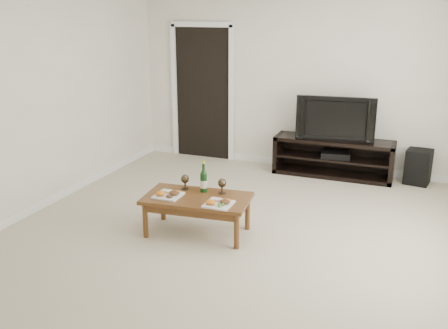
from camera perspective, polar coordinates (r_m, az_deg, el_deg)
The scene contains 13 objects.
floor at distance 5.29m, azimuth 1.33°, elevation -8.66°, with size 5.50×5.50×0.00m, color beige.
back_wall at distance 7.48m, azimuth 8.75°, elevation 9.38°, with size 5.00×0.04×2.60m, color white.
doorway at distance 7.97m, azimuth -2.43°, elevation 8.04°, with size 0.90×0.02×2.05m, color black.
media_console at distance 7.33m, azimuth 12.35°, elevation 0.79°, with size 1.68×0.45×0.55m, color black.
television at distance 7.19m, azimuth 12.66°, elevation 5.28°, with size 1.08×0.14×0.62m, color black.
av_receiver at distance 7.30m, azimuth 12.63°, elevation 1.12°, with size 0.40×0.30×0.08m, color black.
subwoofer at distance 7.37m, azimuth 21.31°, elevation -0.23°, with size 0.32×0.32×0.48m, color black.
coffee_table at distance 5.37m, azimuth -3.07°, elevation -5.78°, with size 1.11×0.61×0.42m, color brown.
plate_left at distance 5.32m, azimuth -6.40°, elevation -3.28°, with size 0.27×0.27×0.07m, color white.
plate_right at distance 5.05m, azimuth -0.63°, elevation -4.29°, with size 0.27×0.27×0.07m, color white.
wine_bottle at distance 5.37m, azimuth -2.35°, elevation -1.36°, with size 0.07×0.07×0.35m, color #0E3311.
goblet_left at distance 5.48m, azimuth -4.47°, elevation -2.00°, with size 0.09×0.09×0.17m, color #3D3221, non-canonical shape.
goblet_right at distance 5.34m, azimuth -0.23°, elevation -2.48°, with size 0.09×0.09×0.17m, color #3D3221, non-canonical shape.
Camera 1 is at (1.60, -4.47, 2.33)m, focal length 40.00 mm.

